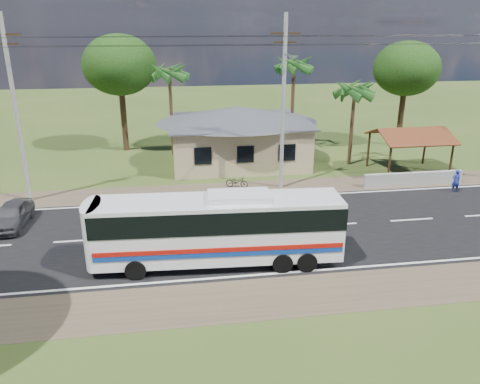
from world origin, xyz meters
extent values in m
plane|color=#334A1A|center=(0.00, 0.00, 0.00)|extent=(120.00, 120.00, 0.00)
cube|color=black|center=(0.00, 0.00, 0.01)|extent=(120.00, 10.00, 0.02)
cube|color=brown|center=(0.00, 6.50, 0.01)|extent=(120.00, 3.00, 0.01)
cube|color=brown|center=(0.00, -6.50, 0.01)|extent=(120.00, 3.00, 0.01)
cube|color=silver|center=(0.00, 4.70, 0.03)|extent=(120.00, 0.15, 0.01)
cube|color=silver|center=(0.00, -4.70, 0.03)|extent=(120.00, 0.15, 0.01)
cube|color=silver|center=(0.00, 0.00, 0.03)|extent=(120.00, 0.15, 0.01)
cube|color=tan|center=(1.00, 13.00, 1.60)|extent=(10.00, 8.00, 3.20)
cube|color=#4C4F54|center=(1.00, 13.00, 3.25)|extent=(10.60, 8.60, 0.10)
pyramid|color=#4C4F54|center=(1.00, 13.00, 4.40)|extent=(12.40, 10.00, 1.20)
cube|color=black|center=(-2.00, 8.98, 1.70)|extent=(1.20, 0.08, 1.20)
cube|color=black|center=(1.00, 8.98, 1.70)|extent=(1.20, 0.08, 1.20)
cube|color=black|center=(4.00, 8.98, 1.70)|extent=(1.20, 0.08, 1.20)
cylinder|color=#352413|center=(10.70, 6.70, 1.30)|extent=(0.16, 0.16, 2.60)
cylinder|color=#352413|center=(10.70, 10.30, 1.30)|extent=(0.16, 0.16, 2.60)
cylinder|color=#352413|center=(15.30, 6.70, 1.30)|extent=(0.16, 0.16, 2.60)
cylinder|color=#352413|center=(15.30, 10.30, 1.30)|extent=(0.16, 0.16, 2.60)
cube|color=brown|center=(13.00, 7.40, 2.90)|extent=(5.20, 2.28, 0.90)
cube|color=brown|center=(13.00, 9.60, 2.90)|extent=(5.20, 2.28, 0.90)
cube|color=#352413|center=(13.00, 8.50, 3.25)|extent=(5.20, 0.12, 0.12)
cube|color=#9E9E99|center=(12.00, 5.60, 0.45)|extent=(7.00, 0.30, 0.90)
cylinder|color=#9E9E99|center=(-13.00, 6.50, 5.50)|extent=(0.26, 0.26, 11.00)
cube|color=#352413|center=(-13.00, 6.50, 9.80)|extent=(1.80, 0.12, 0.12)
cube|color=#352413|center=(-13.00, 6.50, 9.30)|extent=(1.40, 0.10, 0.10)
cylinder|color=#9E9E99|center=(3.00, 6.50, 5.50)|extent=(0.26, 0.26, 11.00)
cube|color=#352413|center=(3.00, 6.50, 9.80)|extent=(1.80, 0.12, 0.12)
cube|color=#352413|center=(3.00, 6.50, 9.30)|extent=(1.40, 0.10, 0.10)
cylinder|color=gray|center=(3.00, 5.50, 8.60)|extent=(0.08, 2.00, 0.08)
cube|color=gray|center=(3.00, 4.50, 8.60)|extent=(0.50, 0.18, 0.12)
cylinder|color=black|center=(-5.00, 6.50, 9.60)|extent=(16.00, 0.02, 0.02)
cylinder|color=black|center=(10.50, 6.50, 9.60)|extent=(15.00, 0.02, 0.02)
cylinder|color=#47301E|center=(9.50, 11.00, 3.00)|extent=(0.28, 0.28, 6.00)
cylinder|color=#47301E|center=(6.00, 15.50, 3.75)|extent=(0.28, 0.28, 7.50)
cylinder|color=#47301E|center=(-4.00, 16.00, 3.50)|extent=(0.28, 0.28, 7.00)
cylinder|color=#47301E|center=(-8.00, 18.00, 2.97)|extent=(0.50, 0.50, 5.95)
ellipsoid|color=#13350E|center=(-8.00, 18.00, 7.15)|extent=(6.00, 6.00, 4.92)
cylinder|color=#47301E|center=(16.00, 16.00, 2.80)|extent=(0.50, 0.50, 5.60)
ellipsoid|color=#13350E|center=(16.00, 16.00, 6.72)|extent=(5.60, 5.60, 4.59)
cube|color=silver|center=(-2.21, -3.38, 1.78)|extent=(11.04, 2.88, 2.73)
cube|color=black|center=(-2.21, -3.38, 2.46)|extent=(11.09, 2.94, 1.00)
cube|color=black|center=(-7.67, -3.08, 2.14)|extent=(0.23, 2.10, 1.64)
cube|color=#9F1109|center=(-2.27, -4.54, 1.28)|extent=(10.73, 0.63, 0.20)
cube|color=navy|center=(-2.27, -4.54, 1.05)|extent=(10.73, 0.63, 0.20)
cube|color=silver|center=(-1.30, -3.44, 3.28)|extent=(2.81, 1.61, 0.27)
cylinder|color=black|center=(-5.90, -4.23, 0.46)|extent=(0.93, 0.37, 0.91)
cylinder|color=black|center=(-5.79, -2.14, 0.46)|extent=(0.93, 0.37, 0.91)
cylinder|color=black|center=(0.46, -4.58, 0.46)|extent=(0.93, 0.37, 0.91)
cylinder|color=black|center=(0.58, -2.49, 0.46)|extent=(0.93, 0.37, 0.91)
cylinder|color=black|center=(1.55, -4.64, 0.46)|extent=(0.93, 0.37, 0.91)
cylinder|color=black|center=(1.67, -2.55, 0.46)|extent=(0.93, 0.37, 0.91)
imported|color=black|center=(0.09, 6.91, 0.40)|extent=(1.60, 1.05, 0.80)
imported|color=#1B2997|center=(14.01, 3.91, 0.76)|extent=(0.57, 0.39, 1.52)
imported|color=#333336|center=(-12.83, 2.46, 0.65)|extent=(1.66, 3.88, 1.31)
camera|label=1|loc=(-4.10, -22.38, 10.45)|focal=35.00mm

